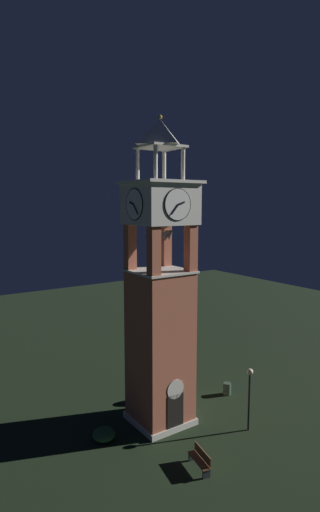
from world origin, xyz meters
The scene contains 8 objects.
ground centered at (0.00, 0.00, 0.00)m, with size 80.00×80.00×0.00m, color black.
clock_tower centered at (0.00, 0.00, 7.12)m, with size 3.61×3.61×17.50m.
park_bench centered at (-0.87, -4.73, 0.48)m, with size 0.75×1.66×0.95m.
lamp_post centered at (3.58, -3.65, 2.54)m, with size 0.36×0.36×3.64m.
trash_bin centered at (5.62, 0.23, 0.40)m, with size 0.52×0.52×0.80m, color #38513D.
shrub_near_entry centered at (0.54, 2.50, 0.52)m, with size 0.86×0.86×1.05m, color #234C28.
shrub_left_of_tower centered at (2.35, 2.67, 0.41)m, with size 0.81×0.81×0.82m, color #234C28.
shrub_behind_bench centered at (-3.64, 0.07, 0.33)m, with size 1.24×1.24×0.66m, color #234C28.
Camera 1 is at (-12.75, -18.68, 12.73)m, focal length 28.55 mm.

